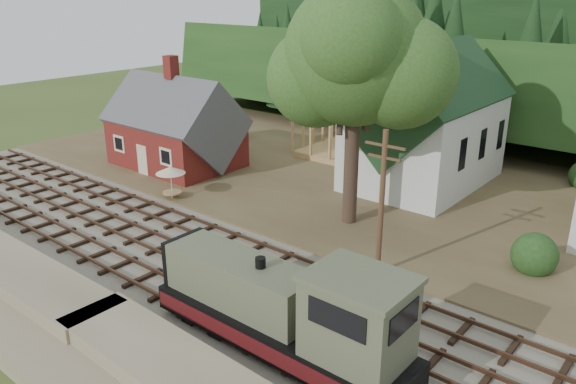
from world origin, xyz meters
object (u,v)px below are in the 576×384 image
Objects in this scene: locomotive at (288,313)px; patio_set at (171,171)px; car_blue at (191,163)px; car_green at (121,139)px.

patio_set is at bearing 154.33° from locomotive.
car_green is at bearing 161.11° from car_blue.
car_blue is at bearing 147.62° from locomotive.
patio_set is (15.02, -6.22, 1.44)m from car_green.
locomotive is 3.66× the size of car_green.
car_green is 1.40× the size of patio_set.
car_blue is at bearing 127.04° from patio_set.
car_blue is 1.48× the size of patio_set.
patio_set is (3.93, -5.21, 1.39)m from car_blue.
locomotive is 3.47× the size of car_blue.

